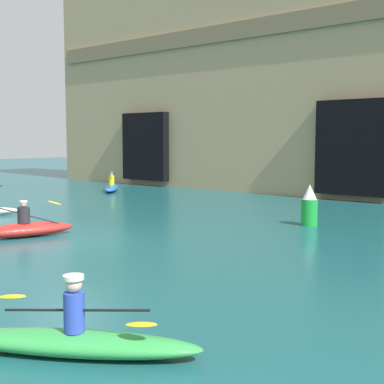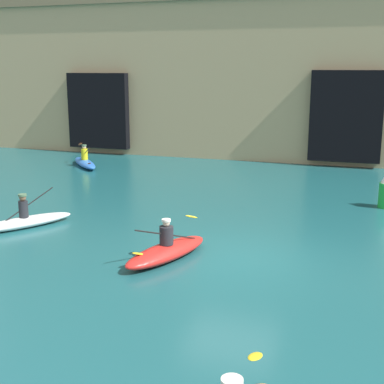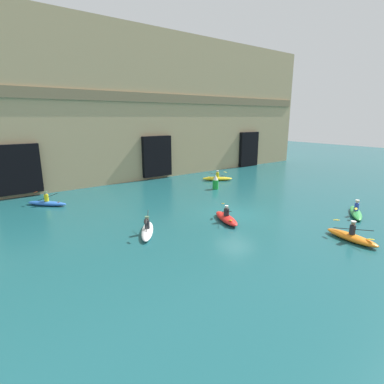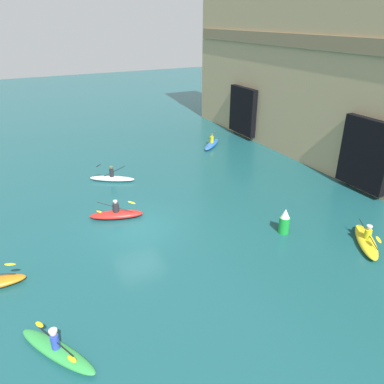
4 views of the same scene
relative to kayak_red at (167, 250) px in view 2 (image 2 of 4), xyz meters
The scene contains 5 objects.
ground_plane 1.72m from the kayak_red, 22.83° to the left, with size 120.00×120.00×0.00m, color #195156.
cliff_bluff 19.80m from the kayak_red, 75.58° to the left, with size 45.56×5.56×15.63m.
kayak_red is the anchor object (origin of this frame).
kayak_blue 14.07m from the kayak_red, 128.04° to the left, with size 2.72×2.85×1.11m.
kayak_white 5.35m from the kayak_red, 166.62° to the left, with size 2.22×2.99×1.21m.
Camera 2 is at (3.20, -12.85, 4.86)m, focal length 50.00 mm.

